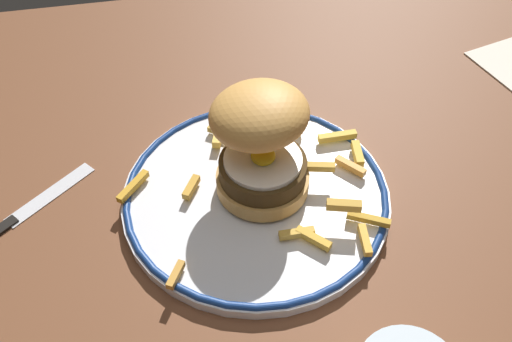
{
  "coord_description": "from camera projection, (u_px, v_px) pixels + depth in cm",
  "views": [
    {
      "loc": [
        -8.53,
        -33.61,
        46.6
      ],
      "look_at": [
        -0.8,
        4.68,
        4.6
      ],
      "focal_mm": 38.42,
      "sensor_mm": 36.0,
      "label": 1
    }
  ],
  "objects": [
    {
      "name": "burger",
      "position": [
        259.0,
        140.0,
        0.56
      ],
      "size": [
        14.91,
        14.9,
        11.73
      ],
      "color": "#D49A4D",
      "rests_on": "dinner_plate"
    },
    {
      "name": "dinner_plate",
      "position": [
        256.0,
        194.0,
        0.6
      ],
      "size": [
        29.25,
        29.25,
        1.6
      ],
      "color": "silver",
      "rests_on": "ground_plane"
    },
    {
      "name": "knife",
      "position": [
        12.0,
        220.0,
        0.58
      ],
      "size": [
        14.86,
        12.58,
        0.7
      ],
      "color": "black",
      "rests_on": "ground_plane"
    },
    {
      "name": "ground_plane",
      "position": [
        272.0,
        242.0,
        0.59
      ],
      "size": [
        131.64,
        101.77,
        4.0
      ],
      "primitive_type": "cube",
      "color": "brown"
    },
    {
      "name": "fries_pile",
      "position": [
        283.0,
        166.0,
        0.61
      ],
      "size": [
        28.24,
        26.16,
        2.79
      ],
      "color": "gold",
      "rests_on": "dinner_plate"
    }
  ]
}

